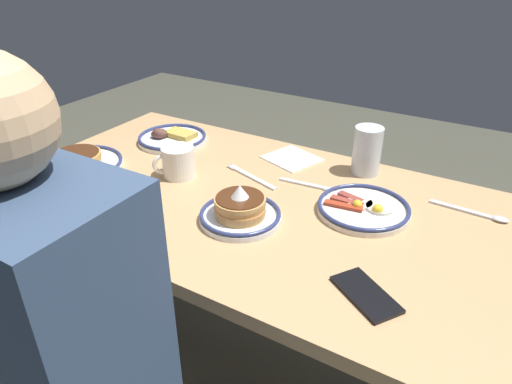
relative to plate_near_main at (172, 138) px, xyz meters
The scene contains 13 objects.
ground_plane 0.87m from the plate_near_main, 155.56° to the left, with size 6.00×6.00×0.00m, color #48473A.
dining_table 0.48m from the plate_near_main, 155.56° to the left, with size 1.37×0.76×0.73m.
plate_near_main is the anchor object (origin of this frame).
plate_center_pancakes 0.73m from the plate_near_main, behind, with size 0.23×0.23×0.04m.
plate_far_companion 0.56m from the plate_near_main, 147.32° to the left, with size 0.20×0.20×0.10m.
plate_far_side 0.32m from the plate_near_main, 71.10° to the left, with size 0.26×0.26×0.05m.
coffee_mug 0.27m from the plate_near_main, 134.60° to the left, with size 0.10×0.11×0.09m.
drinking_glass 0.65m from the plate_near_main, behind, with size 0.08×0.08×0.14m.
cell_phone 0.92m from the plate_near_main, 153.77° to the left, with size 0.14×0.07×0.01m, color black.
paper_napkin 0.42m from the plate_near_main, 168.59° to the right, with size 0.15×0.14×0.00m, color white.
fork_near 0.38m from the plate_near_main, 166.18° to the left, with size 0.20×0.08×0.01m.
butter_knife 0.56m from the plate_near_main, behind, with size 0.22×0.04×0.01m.
tea_spoon 0.97m from the plate_near_main, behind, with size 0.19×0.03×0.01m.
Camera 1 is at (-0.58, 0.92, 1.34)m, focal length 32.48 mm.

